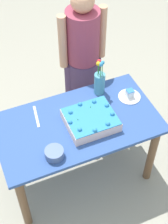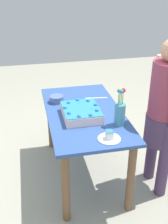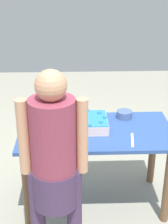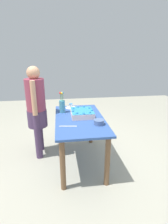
{
  "view_description": "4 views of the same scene",
  "coord_description": "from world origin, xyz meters",
  "px_view_note": "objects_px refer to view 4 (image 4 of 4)",
  "views": [
    {
      "loc": [
        0.64,
        1.65,
        2.83
      ],
      "look_at": [
        -0.07,
        -0.02,
        0.83
      ],
      "focal_mm": 55.0,
      "sensor_mm": 36.0,
      "label": 1
    },
    {
      "loc": [
        -2.35,
        0.51,
        1.98
      ],
      "look_at": [
        -0.08,
        0.02,
        0.78
      ],
      "focal_mm": 45.0,
      "sensor_mm": 36.0,
      "label": 2
    },
    {
      "loc": [
        -0.2,
        -2.6,
        2.09
      ],
      "look_at": [
        -0.1,
        0.06,
        0.89
      ],
      "focal_mm": 55.0,
      "sensor_mm": 36.0,
      "label": 3
    },
    {
      "loc": [
        2.43,
        -0.28,
        1.69
      ],
      "look_at": [
        -0.05,
        0.07,
        0.82
      ],
      "focal_mm": 28.0,
      "sensor_mm": 36.0,
      "label": 4
    }
  ],
  "objects_px": {
    "sheet_cake": "(82,113)",
    "person_standing": "(36,107)",
    "serving_plate_with_slice": "(71,107)",
    "fruit_bowl": "(99,122)",
    "flower_vase": "(62,105)",
    "cake_knife": "(68,126)"
  },
  "relations": [
    {
      "from": "fruit_bowl",
      "to": "cake_knife",
      "type": "bearing_deg",
      "value": -89.21
    },
    {
      "from": "cake_knife",
      "to": "fruit_bowl",
      "type": "distance_m",
      "value": 0.42
    },
    {
      "from": "serving_plate_with_slice",
      "to": "person_standing",
      "type": "distance_m",
      "value": 0.61
    },
    {
      "from": "serving_plate_with_slice",
      "to": "flower_vase",
      "type": "xyz_separation_m",
      "value": [
        0.21,
        -0.16,
        0.1
      ]
    },
    {
      "from": "person_standing",
      "to": "fruit_bowl",
      "type": "bearing_deg",
      "value": -33.94
    },
    {
      "from": "sheet_cake",
      "to": "fruit_bowl",
      "type": "relative_size",
      "value": 2.73
    },
    {
      "from": "sheet_cake",
      "to": "person_standing",
      "type": "xyz_separation_m",
      "value": [
        -0.23,
        -0.71,
        0.06
      ]
    },
    {
      "from": "cake_knife",
      "to": "flower_vase",
      "type": "relative_size",
      "value": 0.68
    },
    {
      "from": "sheet_cake",
      "to": "serving_plate_with_slice",
      "type": "xyz_separation_m",
      "value": [
        -0.43,
        -0.14,
        -0.02
      ]
    },
    {
      "from": "serving_plate_with_slice",
      "to": "person_standing",
      "type": "relative_size",
      "value": 0.13
    },
    {
      "from": "serving_plate_with_slice",
      "to": "fruit_bowl",
      "type": "xyz_separation_m",
      "value": [
        0.79,
        0.33,
        0.01
      ]
    },
    {
      "from": "flower_vase",
      "to": "fruit_bowl",
      "type": "bearing_deg",
      "value": 39.69
    },
    {
      "from": "sheet_cake",
      "to": "person_standing",
      "type": "height_order",
      "value": "person_standing"
    },
    {
      "from": "sheet_cake",
      "to": "cake_knife",
      "type": "xyz_separation_m",
      "value": [
        0.38,
        -0.24,
        -0.04
      ]
    },
    {
      "from": "person_standing",
      "to": "cake_knife",
      "type": "bearing_deg",
      "value": -52.26
    },
    {
      "from": "cake_knife",
      "to": "person_standing",
      "type": "xyz_separation_m",
      "value": [
        -0.61,
        -0.47,
        0.11
      ]
    },
    {
      "from": "cake_knife",
      "to": "serving_plate_with_slice",
      "type": "bearing_deg",
      "value": 91.15
    },
    {
      "from": "sheet_cake",
      "to": "flower_vase",
      "type": "relative_size",
      "value": 1.13
    },
    {
      "from": "flower_vase",
      "to": "fruit_bowl",
      "type": "height_order",
      "value": "flower_vase"
    },
    {
      "from": "sheet_cake",
      "to": "person_standing",
      "type": "relative_size",
      "value": 0.26
    },
    {
      "from": "fruit_bowl",
      "to": "sheet_cake",
      "type": "bearing_deg",
      "value": -153.64
    },
    {
      "from": "sheet_cake",
      "to": "cake_knife",
      "type": "distance_m",
      "value": 0.45
    }
  ]
}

